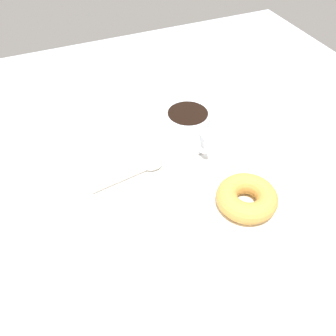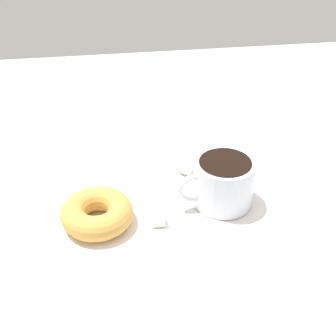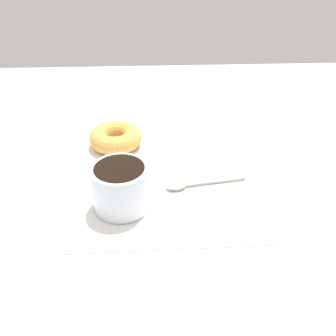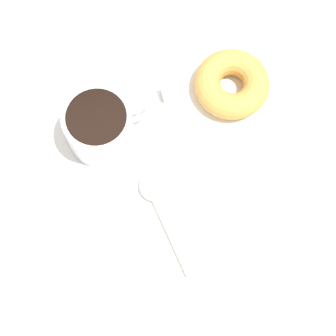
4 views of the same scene
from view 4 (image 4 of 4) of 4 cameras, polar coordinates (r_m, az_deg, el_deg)
The scene contains 6 objects.
ground_plane at distance 77.35cm, azimuth 0.05°, elevation 0.85°, with size 120.00×120.00×2.00cm, color #B2BCC6.
napkin at distance 75.58cm, azimuth 0.00°, elevation -0.49°, with size 34.39×34.39×0.30cm, color white.
coffee_cup at distance 74.09cm, azimuth -6.88°, elevation 4.22°, with size 11.79×8.93×7.29cm.
donut at distance 78.70cm, azimuth 6.50°, elevation 8.47°, with size 10.44×10.44×3.64cm, color gold.
spoon at distance 73.92cm, azimuth -1.33°, elevation -3.61°, with size 3.72×14.50×0.90cm.
sugar_cube at distance 78.62cm, azimuth 0.10°, elevation 7.65°, with size 1.86×1.86×1.86cm, color white.
Camera 4 is at (6.37, 23.34, 72.47)cm, focal length 60.00 mm.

